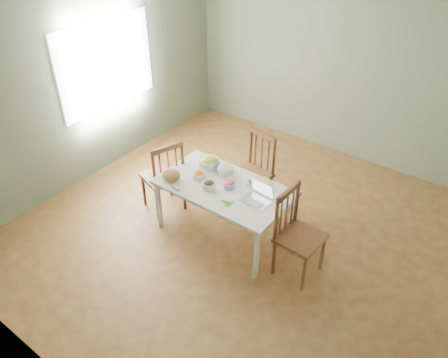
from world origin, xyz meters
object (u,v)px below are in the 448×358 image
Objects in this scene: chair_far at (251,173)px; chair_right at (301,236)px; laptop at (255,194)px; bread_boule at (171,175)px; bowl_squash at (209,162)px; dining_table at (224,211)px; chair_left at (162,175)px.

chair_right is at bearing -22.32° from chair_far.
laptop is at bearing -44.20° from chair_far.
chair_far is 0.99× the size of chair_right.
chair_far is 1.08m from bread_boule.
chair_far reaches higher than bowl_squash.
bread_boule is at bearing -161.81° from laptop.
chair_right is (1.02, -0.02, 0.16)m from dining_table.
bowl_squash is (0.56, 0.26, 0.27)m from chair_left.
chair_right is 1.44m from bowl_squash.
chair_left is 1.00× the size of chair_right.
chair_far is 1.12m from chair_left.
chair_far is 4.14× the size of bowl_squash.
laptop is (0.50, -0.68, 0.30)m from chair_far.
bread_boule is (-0.50, -0.91, 0.27)m from chair_far.
chair_far reaches higher than laptop.
chair_right reaches higher than chair_far.
chair_left reaches higher than bowl_squash.
laptop is (-0.58, -0.01, 0.30)m from chair_right.
chair_right reaches higher than dining_table.
chair_left is 4.15× the size of bowl_squash.
dining_table is at bearing 91.76° from chair_right.
chair_right is at bearing 109.13° from chair_left.
dining_table is 1.03m from chair_right.
bowl_squash is at bearing -116.93° from chair_far.
bread_boule is (-0.56, -0.26, 0.43)m from dining_table.
chair_right is at bearing -0.98° from dining_table.
dining_table is at bearing -75.20° from chair_far.
chair_far is at bearing 95.35° from dining_table.
chair_right is at bearing -9.38° from bowl_squash.
chair_right is (1.95, 0.03, 0.00)m from chair_left.
chair_far is at bearing 146.72° from chair_left.
chair_far reaches higher than bread_boule.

